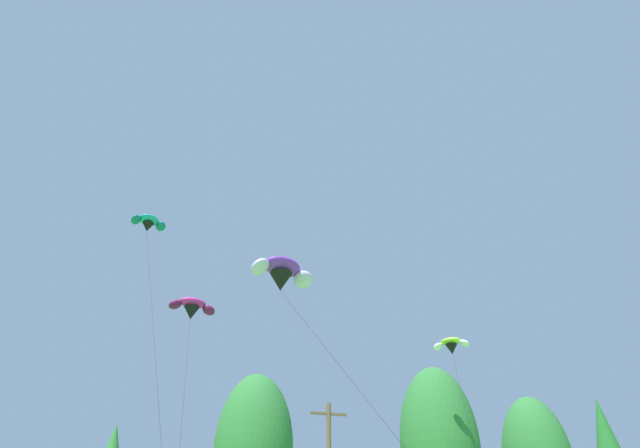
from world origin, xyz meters
The scene contains 5 objects.
treeline_tree_e centered at (12.88, 39.46, 8.76)m, with size 5.71×5.71×14.46m.
parafoil_kite_high_magenta centered at (-5.59, 43.47, 18.86)m, with size 3.94×17.21×18.17m.
parafoil_kite_mid_purple centered at (-1.73, 27.54, 14.94)m, with size 6.67×10.83×14.29m.
parafoil_kite_far_teal centered at (-9.81, 39.92, 23.97)m, with size 5.45×13.63×23.07m.
parafoil_kite_low_lime_white centered at (11.88, 34.36, 14.49)m, with size 10.05×17.59×13.46m.
Camera 1 is at (-7.12, 1.68, 2.06)m, focal length 30.63 mm.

